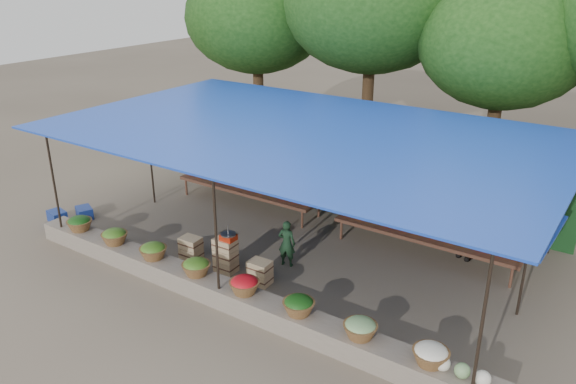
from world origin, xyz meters
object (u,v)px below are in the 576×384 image
Objects in this scene: vendor_seated at (287,243)px; weighing_scale at (228,236)px; blue_crate_front at (57,216)px; blue_crate_back at (84,213)px; crate_counter at (225,258)px.

weighing_scale is at bearing 35.49° from vendor_seated.
blue_crate_back reaches higher than blue_crate_front.
crate_counter is 4.91× the size of blue_crate_front.
crate_counter is at bearing 180.00° from weighing_scale.
blue_crate_front is 0.99× the size of blue_crate_back.
weighing_scale reaches higher than blue_crate_front.
blue_crate_front is (-6.10, -1.41, -0.38)m from vendor_seated.
weighing_scale is (0.13, -0.00, 0.54)m from crate_counter.
crate_counter is 4.87× the size of blue_crate_back.
crate_counter is 1.36m from vendor_seated.
weighing_scale is 5.33m from blue_crate_front.
blue_crate_back is (-4.75, 0.06, -0.17)m from crate_counter.
blue_crate_front is at bearing -102.11° from blue_crate_back.
blue_crate_front is 0.66m from blue_crate_back.
weighing_scale is 4.93m from blue_crate_back.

